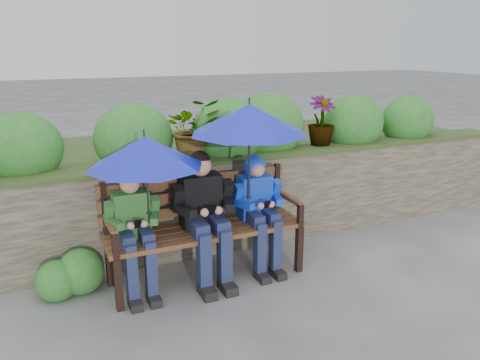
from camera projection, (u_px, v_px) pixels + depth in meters
name	position (u px, v px, depth m)	size (l,w,h in m)	color
ground	(244.00, 275.00, 4.62)	(60.00, 60.00, 0.00)	#535353
garden_backdrop	(191.00, 177.00, 5.88)	(8.00, 2.84, 1.69)	#4C4236
park_bench	(203.00, 220.00, 4.48)	(1.89, 0.55, 1.00)	black
boy_left	(134.00, 226.00, 4.11)	(0.47, 0.55, 1.13)	#297529
boy_middle	(204.00, 211.00, 4.35)	(0.56, 0.65, 1.25)	black
boy_right	(258.00, 202.00, 4.59)	(0.48, 0.59, 1.15)	#1938C4
umbrella_left	(145.00, 152.00, 4.00)	(1.03, 1.03, 0.77)	#1622CE
umbrella_right	(249.00, 119.00, 4.29)	(1.12, 1.12, 0.98)	#1622CE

